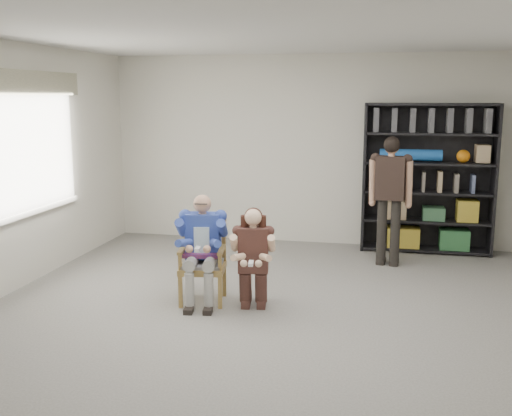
% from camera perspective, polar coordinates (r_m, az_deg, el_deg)
% --- Properties ---
extents(room_shell, '(6.00, 7.00, 2.80)m').
position_cam_1_polar(room_shell, '(5.53, 0.74, 2.36)').
color(room_shell, silver).
rests_on(room_shell, ground).
extents(floor, '(6.00, 7.00, 0.01)m').
position_cam_1_polar(floor, '(5.90, 0.70, -11.22)').
color(floor, slate).
rests_on(floor, ground).
extents(window_left, '(0.16, 2.00, 1.75)m').
position_cam_1_polar(window_left, '(7.55, -20.30, 5.68)').
color(window_left, silver).
rests_on(window_left, room_shell).
extents(armchair, '(0.60, 0.58, 0.91)m').
position_cam_1_polar(armchair, '(6.45, -5.11, -5.07)').
color(armchair, olive).
rests_on(armchair, floor).
extents(seated_man, '(0.61, 0.78, 1.18)m').
position_cam_1_polar(seated_man, '(6.42, -5.13, -3.90)').
color(seated_man, '#2F529B').
rests_on(seated_man, floor).
extents(kneeling_woman, '(0.56, 0.79, 1.08)m').
position_cam_1_polar(kneeling_woman, '(6.18, -0.28, -4.91)').
color(kneeling_woman, '#3C2520').
rests_on(kneeling_woman, floor).
extents(bookshelf, '(1.80, 0.38, 2.10)m').
position_cam_1_polar(bookshelf, '(8.75, 16.05, 2.69)').
color(bookshelf, black).
rests_on(bookshelf, floor).
extents(standing_man, '(0.56, 0.37, 1.69)m').
position_cam_1_polar(standing_man, '(7.92, 12.60, 0.56)').
color(standing_man, black).
rests_on(standing_man, floor).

